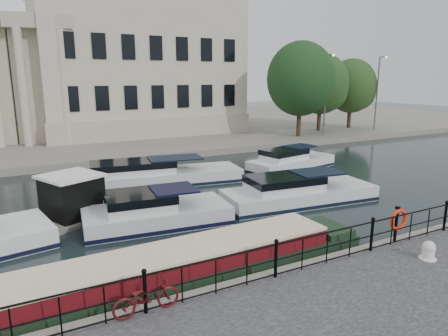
# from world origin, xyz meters

# --- Properties ---
(ground_plane) EXTENTS (160.00, 160.00, 0.00)m
(ground_plane) POSITION_xyz_m (0.00, 0.00, 0.00)
(ground_plane) COLOR black
(ground_plane) RESTS_ON ground
(far_bank) EXTENTS (120.00, 42.00, 0.55)m
(far_bank) POSITION_xyz_m (0.00, 39.00, 0.28)
(far_bank) COLOR #6B665B
(far_bank) RESTS_ON ground_plane
(railing) EXTENTS (24.14, 0.14, 1.22)m
(railing) POSITION_xyz_m (0.00, -2.25, 1.20)
(railing) COLOR black
(railing) RESTS_ON near_quay
(civic_building) EXTENTS (53.55, 31.84, 16.85)m
(civic_building) POSITION_xyz_m (-1.00, 34.71, 7.04)
(civic_building) COLOR #ADA38C
(civic_building) RESTS_ON far_bank
(lamp_posts) EXTENTS (8.24, 1.55, 8.07)m
(lamp_posts) POSITION_xyz_m (26.00, 20.70, 4.80)
(lamp_posts) COLOR #59595B
(lamp_posts) RESTS_ON far_bank
(bicycle) EXTENTS (1.76, 0.66, 0.92)m
(bicycle) POSITION_xyz_m (-3.98, -2.28, 1.01)
(bicycle) COLOR #4B0D10
(bicycle) RESTS_ON near_quay
(mooring_bollard) EXTENTS (0.56, 0.56, 0.63)m
(mooring_bollard) POSITION_xyz_m (5.15, -3.61, 0.84)
(mooring_bollard) COLOR silver
(mooring_bollard) RESTS_ON near_quay
(life_ring_post) EXTENTS (0.82, 0.21, 1.34)m
(life_ring_post) POSITION_xyz_m (5.38, -2.17, 1.39)
(life_ring_post) COLOR black
(life_ring_post) RESTS_ON near_quay
(narrowboat) EXTENTS (15.72, 2.56, 1.57)m
(narrowboat) POSITION_xyz_m (-3.28, -0.40, 0.37)
(narrowboat) COLOR black
(narrowboat) RESTS_ON ground_plane
(harbour_hut) EXTENTS (4.01, 3.74, 2.20)m
(harbour_hut) POSITION_xyz_m (-4.47, 7.50, 0.95)
(harbour_hut) COLOR #6B665B
(harbour_hut) RESTS_ON ground_plane
(cabin_cruisers) EXTENTS (28.92, 11.03, 1.99)m
(cabin_cruisers) POSITION_xyz_m (0.25, 7.61, 0.37)
(cabin_cruisers) COLOR white
(cabin_cruisers) RESTS_ON ground_plane
(trees) EXTENTS (15.87, 9.00, 9.35)m
(trees) POSITION_xyz_m (23.17, 22.21, 5.61)
(trees) COLOR black
(trees) RESTS_ON far_bank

